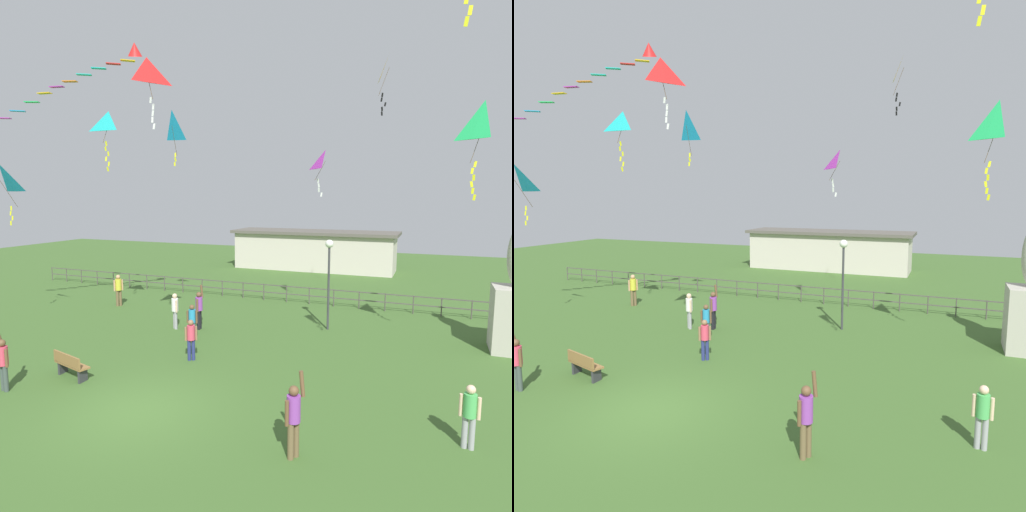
# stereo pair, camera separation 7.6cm
# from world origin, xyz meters

# --- Properties ---
(ground_plane) EXTENTS (80.00, 80.00, 0.00)m
(ground_plane) POSITION_xyz_m (0.00, 0.00, 0.00)
(ground_plane) COLOR #3D6028
(lamppost) EXTENTS (0.36, 0.36, 4.08)m
(lamppost) POSITION_xyz_m (3.14, 9.66, 3.00)
(lamppost) COLOR #38383D
(lamppost) RESTS_ON ground_plane
(park_bench) EXTENTS (1.55, 0.78, 0.85)m
(park_bench) POSITION_xyz_m (-3.49, 1.08, 0.46)
(park_bench) COLOR olive
(park_bench) RESTS_ON ground_plane
(person_0) EXTENTS (0.32, 0.53, 2.01)m
(person_0) POSITION_xyz_m (-2.27, 7.52, 1.01)
(person_0) COLOR black
(person_0) RESTS_ON ground_plane
(person_1) EXTENTS (0.50, 0.36, 1.93)m
(person_1) POSITION_xyz_m (-4.63, -0.45, 0.97)
(person_1) COLOR #3F4C47
(person_1) RESTS_ON ground_plane
(person_2) EXTENTS (0.41, 0.34, 1.63)m
(person_2) POSITION_xyz_m (-3.32, 7.16, 0.94)
(person_2) COLOR #99999E
(person_2) RESTS_ON ground_plane
(person_3) EXTENTS (0.39, 0.30, 1.52)m
(person_3) POSITION_xyz_m (-0.62, 4.00, 0.88)
(person_3) COLOR navy
(person_3) RESTS_ON ground_plane
(person_4) EXTENTS (0.47, 0.29, 1.58)m
(person_4) POSITION_xyz_m (8.42, 1.44, 0.91)
(person_4) COLOR #99999E
(person_4) RESTS_ON ground_plane
(person_5) EXTENTS (0.40, 0.49, 2.03)m
(person_5) POSITION_xyz_m (4.68, -0.48, 1.02)
(person_5) COLOR brown
(person_5) RESTS_ON ground_plane
(person_6) EXTENTS (0.33, 0.46, 1.74)m
(person_6) POSITION_xyz_m (-8.52, 9.66, 1.00)
(person_6) COLOR brown
(person_6) RESTS_ON ground_plane
(person_7) EXTENTS (0.45, 0.28, 1.53)m
(person_7) POSITION_xyz_m (-1.73, 5.96, 0.88)
(person_7) COLOR #3F4C47
(person_7) RESTS_ON ground_plane
(kite_1) EXTENTS (1.04, 1.19, 2.60)m
(kite_1) POSITION_xyz_m (-10.14, 4.23, 6.63)
(kite_1) COLOR #198CD1
(kite_2) EXTENTS (0.95, 1.13, 2.40)m
(kite_2) POSITION_xyz_m (-2.06, 3.82, 10.12)
(kite_2) COLOR red
(kite_3) EXTENTS (1.15, 1.20, 3.23)m
(kite_3) POSITION_xyz_m (8.77, 7.41, 8.28)
(kite_3) COLOR #1EB759
(kite_4) EXTENTS (1.10, 1.21, 2.16)m
(kite_4) POSITION_xyz_m (2.40, 11.65, 7.60)
(kite_4) COLOR #B22DB2
(kite_5) EXTENTS (0.79, 0.96, 2.91)m
(kite_5) POSITION_xyz_m (4.97, 13.65, 12.08)
(kite_5) COLOR yellow
(kite_6) EXTENTS (1.04, 0.73, 2.56)m
(kite_6) POSITION_xyz_m (-6.07, 6.51, 9.07)
(kite_6) COLOR #19B2B2
(kite_7) EXTENTS (0.83, 1.01, 2.56)m
(kite_7) POSITION_xyz_m (-4.47, 9.09, 9.27)
(kite_7) COLOR #198CD1
(streamer_kite) EXTENTS (6.78, 3.82, 3.85)m
(streamer_kite) POSITION_xyz_m (-5.48, 6.53, 11.81)
(streamer_kite) COLOR red
(waterfront_railing) EXTENTS (36.03, 0.06, 0.95)m
(waterfront_railing) POSITION_xyz_m (-0.31, 14.00, 0.62)
(waterfront_railing) COLOR #4C4742
(waterfront_railing) RESTS_ON ground_plane
(pavilion_building) EXTENTS (13.46, 4.11, 3.20)m
(pavilion_building) POSITION_xyz_m (-1.82, 26.00, 1.62)
(pavilion_building) COLOR beige
(pavilion_building) RESTS_ON ground_plane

